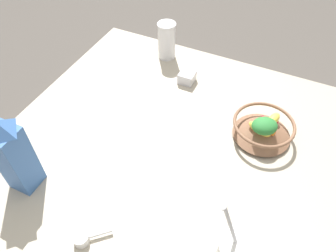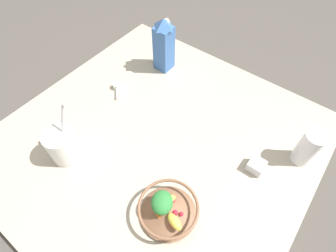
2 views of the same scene
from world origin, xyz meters
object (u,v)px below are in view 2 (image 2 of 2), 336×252
at_px(fruit_bowl, 168,209).
at_px(milk_carton, 164,45).
at_px(yogurt_tub, 62,144).
at_px(spice_jar, 256,166).
at_px(drinking_cup, 308,148).

relative_size(fruit_bowl, milk_carton, 0.76).
xyz_separation_m(milk_carton, yogurt_tub, (-0.02, 0.60, -0.05)).
xyz_separation_m(milk_carton, spice_jar, (-0.59, 0.23, -0.11)).
xyz_separation_m(yogurt_tub, spice_jar, (-0.57, -0.37, -0.05)).
height_order(fruit_bowl, yogurt_tub, yogurt_tub).
height_order(fruit_bowl, spice_jar, fruit_bowl).
height_order(fruit_bowl, drinking_cup, drinking_cup).
xyz_separation_m(yogurt_tub, drinking_cup, (-0.68, -0.50, 0.00)).
height_order(fruit_bowl, milk_carton, milk_carton).
distance_m(fruit_bowl, milk_carton, 0.71).
bearing_deg(yogurt_tub, spice_jar, -147.26).
relative_size(fruit_bowl, drinking_cup, 1.29).
xyz_separation_m(milk_carton, drinking_cup, (-0.70, 0.10, -0.05)).
bearing_deg(spice_jar, yogurt_tub, 32.74).
distance_m(milk_carton, spice_jar, 0.64).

